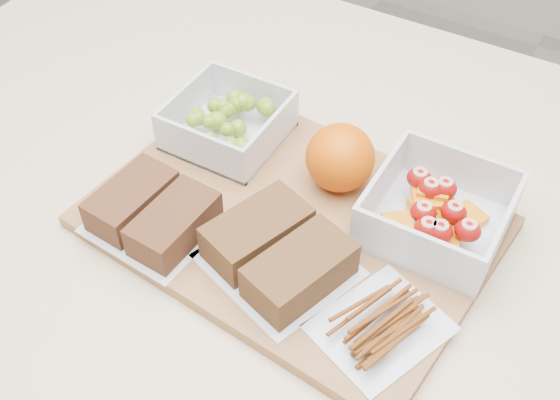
# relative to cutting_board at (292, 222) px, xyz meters

# --- Properties ---
(cutting_board) EXTENTS (0.45, 0.34, 0.02)m
(cutting_board) POSITION_rel_cutting_board_xyz_m (0.00, 0.00, 0.00)
(cutting_board) COLOR #9C6C40
(cutting_board) RESTS_ON counter
(grape_container) EXTENTS (0.13, 0.13, 0.05)m
(grape_container) POSITION_rel_cutting_board_xyz_m (-0.13, 0.08, 0.03)
(grape_container) COLOR silver
(grape_container) RESTS_ON cutting_board
(fruit_container) EXTENTS (0.14, 0.14, 0.06)m
(fruit_container) POSITION_rel_cutting_board_xyz_m (0.14, 0.06, 0.03)
(fruit_container) COLOR silver
(fruit_container) RESTS_ON cutting_board
(orange) EXTENTS (0.08, 0.08, 0.08)m
(orange) POSITION_rel_cutting_board_xyz_m (0.02, 0.07, 0.05)
(orange) COLOR #DE5605
(orange) RESTS_ON cutting_board
(sandwich_bag_left) EXTENTS (0.14, 0.13, 0.04)m
(sandwich_bag_left) POSITION_rel_cutting_board_xyz_m (-0.12, -0.08, 0.03)
(sandwich_bag_left) COLOR silver
(sandwich_bag_left) RESTS_ON cutting_board
(sandwich_bag_center) EXTENTS (0.18, 0.17, 0.04)m
(sandwich_bag_center) POSITION_rel_cutting_board_xyz_m (0.02, -0.07, 0.03)
(sandwich_bag_center) COLOR silver
(sandwich_bag_center) RESTS_ON cutting_board
(pretzel_bag) EXTENTS (0.14, 0.15, 0.03)m
(pretzel_bag) POSITION_rel_cutting_board_xyz_m (0.14, -0.08, 0.02)
(pretzel_bag) COLOR silver
(pretzel_bag) RESTS_ON cutting_board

